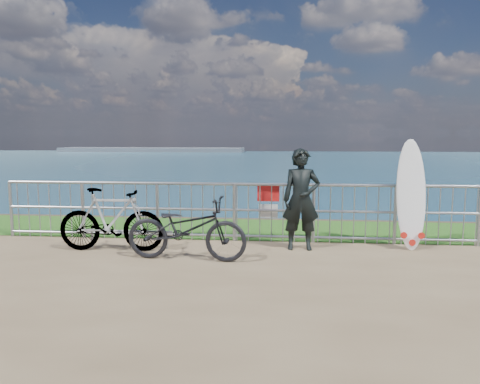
# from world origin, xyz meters

# --- Properties ---
(grass_strip) EXTENTS (120.00, 120.00, 0.00)m
(grass_strip) POSITION_xyz_m (0.00, 2.70, 0.01)
(grass_strip) COLOR #215317
(grass_strip) RESTS_ON ground
(seascape) EXTENTS (260.00, 260.00, 5.00)m
(seascape) POSITION_xyz_m (-43.75, 147.49, -4.03)
(seascape) COLOR brown
(seascape) RESTS_ON ground
(railing) EXTENTS (10.06, 0.10, 1.13)m
(railing) POSITION_xyz_m (0.02, 1.60, 0.58)
(railing) COLOR #96999E
(railing) RESTS_ON ground
(surfer) EXTENTS (0.67, 0.46, 1.80)m
(surfer) POSITION_xyz_m (0.75, 1.06, 0.90)
(surfer) COLOR black
(surfer) RESTS_ON ground
(surfboard) EXTENTS (0.52, 0.46, 1.97)m
(surfboard) POSITION_xyz_m (2.70, 1.32, 0.91)
(surfboard) COLOR silver
(surfboard) RESTS_ON ground
(bicycle_near) EXTENTS (2.03, 0.83, 1.04)m
(bicycle_near) POSITION_xyz_m (-1.13, 0.17, 0.52)
(bicycle_near) COLOR black
(bicycle_near) RESTS_ON ground
(bicycle_far) EXTENTS (1.87, 0.58, 1.12)m
(bicycle_far) POSITION_xyz_m (-2.56, 0.63, 0.56)
(bicycle_far) COLOR black
(bicycle_far) RESTS_ON ground
(bike_rack) EXTENTS (1.59, 0.05, 0.33)m
(bike_rack) POSITION_xyz_m (-2.32, 0.84, 0.27)
(bike_rack) COLOR #96999E
(bike_rack) RESTS_ON ground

